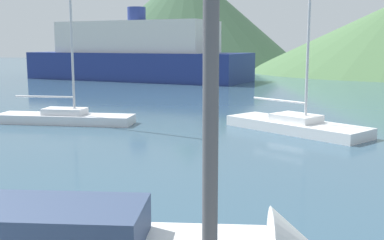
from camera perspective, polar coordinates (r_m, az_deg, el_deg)
The scene contains 4 objects.
sailboat_inner at distance 22.91m, azimuth 12.22°, elevation -0.36°, with size 6.99×5.50×11.36m.
sailboat_middle at distance 25.58m, azimuth -14.82°, elevation 0.45°, with size 7.24×2.50×9.12m.
ferry_distant at distance 55.47m, azimuth -6.51°, elevation 7.74°, with size 26.31×11.98×8.11m.
hill_west at distance 88.73m, azimuth -0.45°, elevation 12.09°, with size 41.30×41.30×17.58m.
Camera 1 is at (5.48, -3.26, 4.06)m, focal length 45.00 mm.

